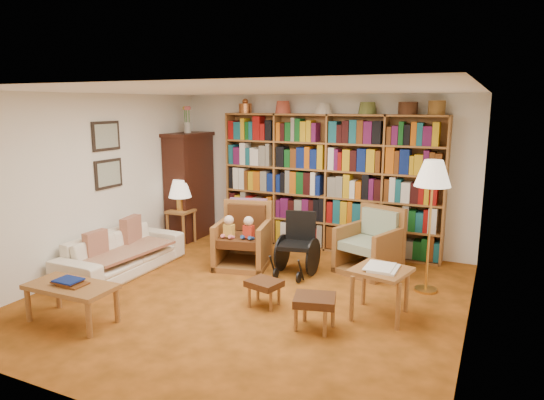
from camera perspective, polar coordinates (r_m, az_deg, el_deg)
The scene contains 23 objects.
floor at distance 6.15m, azimuth -2.64°, elevation -11.26°, with size 5.00×5.00×0.00m, color #B55E1B.
ceiling at distance 5.69m, azimuth -2.87°, elevation 12.71°, with size 5.00×5.00×0.00m, color white.
wall_back at distance 8.05m, azimuth 5.65°, elevation 3.32°, with size 5.00×5.00×0.00m, color white.
wall_front at distance 3.84m, azimuth -20.69°, elevation -6.23°, with size 5.00×5.00×0.00m, color white.
wall_left at distance 7.29m, azimuth -20.38°, elevation 1.84°, with size 5.00×5.00×0.00m, color white.
wall_right at distance 5.14m, azimuth 22.71°, elevation -2.05°, with size 5.00×5.00×0.00m, color white.
bookshelf at distance 7.84m, azimuth 6.59°, elevation 2.50°, with size 3.60×0.30×2.42m.
curio_cabinet at distance 8.69m, azimuth -9.69°, elevation 1.82°, with size 0.50×0.95×2.40m.
framed_pictures at distance 7.44m, azimuth -18.81°, elevation 5.03°, with size 0.03×0.52×0.97m.
sofa at distance 7.21m, azimuth -17.21°, elevation -5.95°, with size 0.76×1.94×0.57m, color white.
sofa_throw at distance 7.17m, azimuth -16.93°, elevation -5.89°, with size 0.72×1.34×0.04m, color beige.
cushion_left at distance 7.50m, azimuth -16.23°, elevation -3.92°, with size 0.13×0.41×0.41m, color maroon.
cushion_right at distance 7.01m, azimuth -20.01°, elevation -5.20°, with size 0.11×0.36×0.36m, color maroon.
side_table_lamp at distance 8.39m, azimuth -10.67°, elevation -2.21°, with size 0.41×0.41×0.58m.
table_lamp at distance 8.28m, azimuth -10.79°, elevation 1.22°, with size 0.38×0.38×0.52m.
armchair_leather at distance 7.21m, azimuth -3.12°, elevation -4.62°, with size 0.92×0.94×0.95m.
armchair_sage at distance 7.11m, azimuth 11.49°, elevation -5.37°, with size 0.98×0.98×0.91m.
wheelchair at distance 6.83m, azimuth 2.98°, elevation -5.41°, with size 0.51×0.70×0.87m.
floor_lamp at distance 6.25m, azimuth 18.39°, elevation 2.38°, with size 0.45×0.45×1.68m.
side_table_papers at distance 5.57m, azimuth 12.67°, elevation -8.70°, with size 0.69×0.69×0.59m.
footstool_a at distance 5.78m, azimuth -0.93°, elevation -9.99°, with size 0.44×0.40×0.32m.
footstool_b at distance 5.24m, azimuth 5.05°, elevation -11.89°, with size 0.51×0.47×0.37m.
coffee_table at distance 5.78m, azimuth -22.56°, elevation -9.68°, with size 0.99×0.51×0.48m.
Camera 1 is at (2.68, -5.01, 2.35)m, focal length 32.00 mm.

